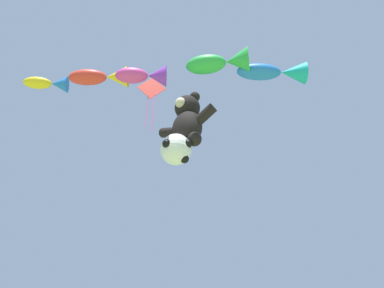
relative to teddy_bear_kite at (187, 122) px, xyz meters
The scene contains 8 objects.
teddy_bear_kite is the anchor object (origin of this frame).
soccer_ball_kite 1.27m from the teddy_bear_kite, 150.07° to the right, with size 1.17×1.16×1.07m.
fish_kite_cobalt 3.45m from the teddy_bear_kite, 10.26° to the left, with size 2.23×1.96×0.75m.
fish_kite_emerald 2.34m from the teddy_bear_kite, 19.71° to the right, with size 2.22×1.67×0.87m.
fish_kite_magenta 2.15m from the teddy_bear_kite, 104.03° to the right, with size 1.78×1.59×0.73m.
fish_kite_crimson 3.34m from the teddy_bear_kite, 124.95° to the right, with size 2.08×1.75×0.75m.
fish_kite_goldfin 5.28m from the teddy_bear_kite, 138.84° to the right, with size 1.54×1.44×0.59m.
diamond_kite 4.31m from the teddy_bear_kite, 166.67° to the left, with size 0.97×0.86×3.22m.
Camera 1 is at (6.27, -2.56, 0.91)m, focal length 40.00 mm.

